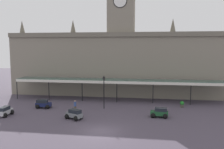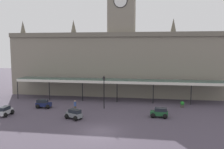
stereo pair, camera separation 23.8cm
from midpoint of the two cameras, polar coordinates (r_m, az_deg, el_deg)
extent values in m
plane|color=#49404E|center=(26.65, -2.58, -13.46)|extent=(140.00, 140.00, 0.00)
cube|color=gray|center=(45.84, 2.48, 2.49)|extent=(41.86, 6.34, 11.69)
cube|color=#6C6558|center=(42.47, 2.02, 9.52)|extent=(41.86, 0.30, 0.80)
cube|color=gray|center=(46.25, 2.54, 15.28)|extent=(4.80, 4.80, 8.83)
cylinder|color=white|center=(44.01, 2.19, 17.13)|extent=(2.20, 0.12, 2.20)
cylinder|color=black|center=(44.05, 2.20, 17.12)|extent=(2.46, 0.06, 2.46)
cone|color=#5F594E|center=(51.94, -20.31, 10.47)|extent=(1.10, 1.10, 2.60)
cone|color=#5F594E|center=(47.82, -8.99, 11.16)|extent=(1.10, 1.10, 2.60)
cone|color=#5F594E|center=(45.84, 14.54, 11.23)|extent=(1.10, 1.10, 2.60)
cube|color=#38564C|center=(40.77, 1.65, -1.30)|extent=(35.36, 3.20, 0.16)
cube|color=silver|center=(39.23, 1.36, -1.90)|extent=(35.36, 0.12, 0.44)
cylinder|color=black|center=(45.37, -21.40, -3.25)|extent=(0.14, 0.14, 3.45)
cylinder|color=black|center=(42.74, -14.53, -3.59)|extent=(0.14, 0.14, 3.45)
cylinder|color=black|center=(40.80, -6.88, -3.90)|extent=(0.14, 0.14, 3.45)
cylinder|color=black|center=(39.65, 1.38, -4.17)|extent=(0.14, 0.14, 3.45)
cylinder|color=black|center=(39.35, 9.95, -4.35)|extent=(0.14, 0.14, 3.45)
cylinder|color=black|center=(39.94, 18.45, -4.43)|extent=(0.14, 0.14, 3.45)
cube|color=#19214C|center=(37.58, -15.74, -6.86)|extent=(2.30, 1.03, 0.55)
cube|color=#1E232B|center=(37.54, -16.05, -6.10)|extent=(1.60, 0.92, 0.45)
sphere|color=black|center=(37.78, -14.38, -7.10)|extent=(0.64, 0.64, 0.64)
sphere|color=black|center=(36.96, -14.85, -7.42)|extent=(0.64, 0.64, 0.64)
sphere|color=black|center=(38.32, -16.57, -6.97)|extent=(0.64, 0.64, 0.64)
sphere|color=black|center=(37.51, -17.09, -7.28)|extent=(0.64, 0.64, 0.64)
cube|color=#1E512D|center=(32.17, 11.36, -9.02)|extent=(2.32, 1.09, 0.55)
cube|color=#1E232B|center=(32.03, 11.75, -8.17)|extent=(1.61, 0.96, 0.45)
sphere|color=black|center=(31.83, 9.91, -9.58)|extent=(0.64, 0.64, 0.64)
sphere|color=black|center=(32.69, 10.01, -9.14)|extent=(0.64, 0.64, 0.64)
sphere|color=black|center=(31.78, 12.74, -9.67)|extent=(0.64, 0.64, 0.64)
sphere|color=black|center=(32.65, 12.76, -9.23)|extent=(0.64, 0.64, 0.64)
cube|color=#B2B5BA|center=(35.25, -23.83, -8.08)|extent=(0.95, 2.27, 0.55)
cube|color=#1E232B|center=(34.97, -24.05, -7.36)|extent=(0.86, 1.57, 0.45)
sphere|color=black|center=(36.17, -23.72, -8.07)|extent=(0.64, 0.64, 0.64)
sphere|color=black|center=(35.69, -22.51, -8.21)|extent=(0.64, 0.64, 0.64)
sphere|color=black|center=(34.44, -23.90, -8.81)|extent=(0.64, 0.64, 0.64)
cube|color=slate|center=(31.26, -8.87, -9.43)|extent=(2.41, 1.83, 0.55)
cube|color=#1E232B|center=(30.99, -8.62, -8.61)|extent=(1.76, 1.44, 0.45)
sphere|color=black|center=(31.55, -10.46, -9.74)|extent=(0.64, 0.64, 0.64)
sphere|color=black|center=(32.15, -9.29, -9.40)|extent=(0.64, 0.64, 0.64)
sphere|color=black|center=(30.49, -8.41, -10.28)|extent=(0.64, 0.64, 0.64)
sphere|color=black|center=(31.11, -7.24, -9.91)|extent=(0.64, 0.64, 0.64)
cylinder|color=brown|center=(34.59, -8.43, -8.08)|extent=(0.17, 0.17, 0.82)
cylinder|color=brown|center=(34.44, -8.69, -8.15)|extent=(0.17, 0.17, 0.82)
cylinder|color=#334C8C|center=(34.34, -8.58, -6.95)|extent=(0.34, 0.34, 0.62)
sphere|color=tan|center=(34.24, -8.59, -6.26)|extent=(0.23, 0.23, 0.23)
cylinder|color=black|center=(35.46, -1.72, -4.73)|extent=(0.13, 0.13, 4.34)
cube|color=black|center=(35.07, -1.73, -0.90)|extent=(0.30, 0.30, 0.44)
sphere|color=black|center=(35.04, -1.73, -0.44)|extent=(0.14, 0.14, 0.14)
cylinder|color=#47423D|center=(38.09, 16.53, -7.22)|extent=(0.56, 0.56, 0.42)
sphere|color=#207825|center=(37.99, 16.55, -6.56)|extent=(0.60, 0.60, 0.60)
camera|label=1|loc=(0.12, -89.80, 0.02)|focal=38.45mm
camera|label=2|loc=(0.12, 90.20, -0.02)|focal=38.45mm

